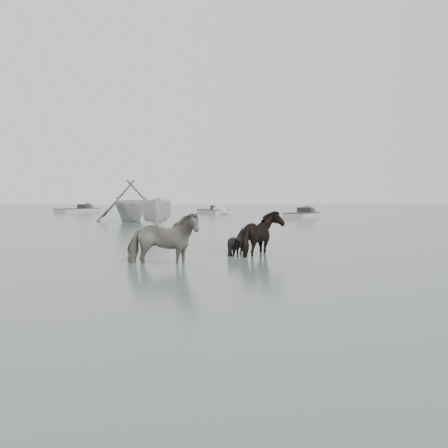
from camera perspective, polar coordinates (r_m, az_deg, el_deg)
The scene contains 9 objects.
ground at distance 15.74m, azimuth -1.98°, elevation -3.87°, with size 140.00×140.00×0.00m, color #576762.
pony_pinto at distance 15.30m, azimuth -6.24°, elevation -0.88°, with size 0.92×2.02×1.71m, color black.
pony_dark at distance 17.47m, azimuth 4.08°, elevation -0.42°, with size 1.65×1.41×1.66m, color black.
pony_black at distance 17.59m, azimuth 1.38°, elevation -1.32°, with size 0.88×0.99×1.09m, color black.
rowboat_trail at distance 37.46m, azimuth -9.39°, elevation 2.47°, with size 4.72×5.47×2.88m, color #AEB1AE.
boat_small at distance 31.37m, azimuth -6.84°, elevation 1.34°, with size 1.74×4.62×1.79m, color #BBBCB7.
skiff_port at distance 42.91m, azimuth 7.93°, elevation 1.17°, with size 5.03×1.60×0.75m, color #A6A9A7, non-canonical shape.
skiff_mid at distance 49.62m, azimuth -1.02°, elevation 1.49°, with size 4.73×1.60×0.75m, color #A6A9A6, non-canonical shape.
skiff_far at distance 54.83m, azimuth -14.67°, elevation 1.55°, with size 6.20×1.60×0.75m, color #9DA09D, non-canonical shape.
Camera 1 is at (-1.14, -15.58, 1.97)m, focal length 45.00 mm.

